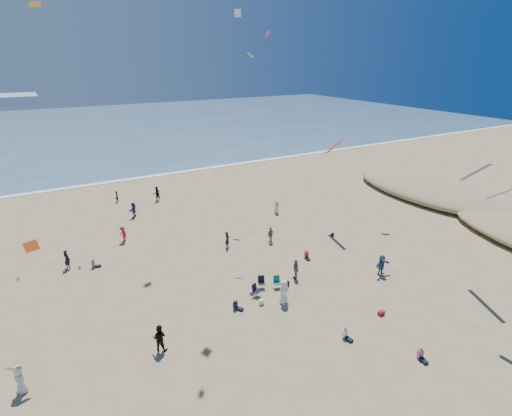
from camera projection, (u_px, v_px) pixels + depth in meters
ground at (295, 382)px, 22.72m from camera, size 220.00×220.00×0.00m
ocean at (76, 130)px, 99.70m from camera, size 220.00×100.00×0.06m
surf_line at (121, 181)px, 59.18m from camera, size 220.00×1.20×0.08m
standing_flyers at (203, 246)px, 37.05m from camera, size 27.92×30.26×1.90m
seated_group at (269, 295)px, 30.23m from camera, size 18.14×22.66×0.84m
chair_cluster at (265, 285)px, 31.40m from camera, size 2.77×1.59×1.00m
white_tote at (262, 302)px, 29.75m from camera, size 0.35×0.20×0.40m
black_backpack at (287, 284)px, 32.19m from camera, size 0.30×0.22×0.38m
cooler at (381, 313)px, 28.60m from camera, size 0.45×0.30×0.30m
navy_bag at (333, 235)px, 41.03m from camera, size 0.28×0.18×0.34m
kites_aloft at (307, 86)px, 32.39m from camera, size 44.53×46.07×26.76m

